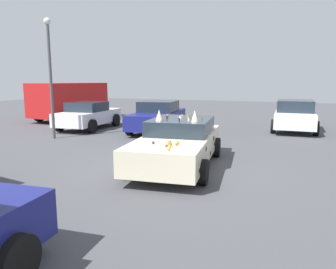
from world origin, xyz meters
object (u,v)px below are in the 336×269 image
object	(u,v)px
parked_van_far_right	(70,99)
lot_lamp_post	(50,68)
art_car_decorated	(178,142)
parked_sedan_row_back_center	(89,115)
parked_sedan_row_back_far	(158,116)
parked_sedan_far_left	(295,115)

from	to	relation	value
parked_van_far_right	lot_lamp_post	distance (m)	6.83
art_car_decorated	parked_sedan_row_back_center	bearing A→B (deg)	-134.09
parked_van_far_right	parked_sedan_row_back_center	world-z (taller)	parked_van_far_right
parked_van_far_right	parked_sedan_row_back_center	xyz separation A→B (m)	(-2.71, -3.31, -0.58)
parked_van_far_right	art_car_decorated	bearing A→B (deg)	-123.95
parked_sedan_row_back_far	art_car_decorated	bearing A→B (deg)	21.80
parked_sedan_row_back_center	parked_sedan_far_left	xyz separation A→B (m)	(3.35, -9.67, 0.06)
parked_sedan_row_back_far	parked_sedan_row_back_center	world-z (taller)	parked_sedan_row_back_far
parked_sedan_row_back_center	parked_sedan_far_left	size ratio (longest dim) A/B	0.92
art_car_decorated	parked_sedan_row_back_far	bearing A→B (deg)	-158.23
parked_van_far_right	lot_lamp_post	xyz separation A→B (m)	(-5.57, -3.59, 1.66)
parked_van_far_right	parked_sedan_row_back_center	distance (m)	4.32
art_car_decorated	parked_van_far_right	distance (m)	12.63
parked_van_far_right	parked_sedan_far_left	bearing A→B (deg)	-83.49
art_car_decorated	parked_sedan_row_back_far	xyz separation A→B (m)	(5.55, 3.08, 0.04)
art_car_decorated	parked_van_far_right	world-z (taller)	parked_van_far_right
parked_sedan_row_back_center	parked_sedan_far_left	world-z (taller)	parked_sedan_far_left
parked_sedan_row_back_center	lot_lamp_post	world-z (taller)	lot_lamp_post
parked_van_far_right	parked_sedan_row_back_center	size ratio (longest dim) A/B	1.27
lot_lamp_post	parked_sedan_row_back_far	bearing A→B (deg)	-44.07
art_car_decorated	parked_sedan_far_left	distance (m)	8.86
parked_sedan_row_back_center	parked_sedan_row_back_far	bearing A→B (deg)	-85.84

